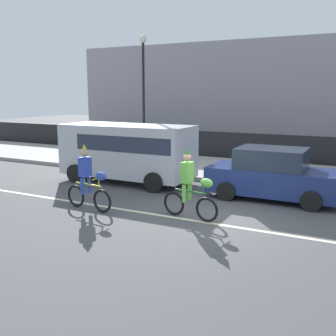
# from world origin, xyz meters

# --- Properties ---
(ground_plane) EXTENTS (80.00, 80.00, 0.00)m
(ground_plane) POSITION_xyz_m (0.00, 0.00, 0.00)
(ground_plane) COLOR #4C4C4F
(road_centre_line) EXTENTS (36.00, 0.14, 0.01)m
(road_centre_line) POSITION_xyz_m (0.00, -0.50, 0.00)
(road_centre_line) COLOR beige
(road_centre_line) RESTS_ON ground
(sidewalk_curb) EXTENTS (60.00, 5.00, 0.15)m
(sidewalk_curb) POSITION_xyz_m (0.00, 6.50, 0.07)
(sidewalk_curb) COLOR #9E9B93
(sidewalk_curb) RESTS_ON ground
(fence_line) EXTENTS (40.00, 0.08, 1.40)m
(fence_line) POSITION_xyz_m (0.00, 9.40, 0.70)
(fence_line) COLOR black
(fence_line) RESTS_ON ground
(building_backdrop) EXTENTS (28.00, 8.00, 6.54)m
(building_backdrop) POSITION_xyz_m (-1.26, 18.00, 3.27)
(building_backdrop) COLOR #99939E
(building_backdrop) RESTS_ON ground
(parade_cyclist_cobalt) EXTENTS (1.72, 0.50, 1.92)m
(parade_cyclist_cobalt) POSITION_xyz_m (-3.52, -0.94, 0.84)
(parade_cyclist_cobalt) COLOR black
(parade_cyclist_cobalt) RESTS_ON ground
(parade_cyclist_lime) EXTENTS (1.71, 0.52, 1.92)m
(parade_cyclist_lime) POSITION_xyz_m (-0.57, -0.37, 0.84)
(parade_cyclist_lime) COLOR black
(parade_cyclist_lime) RESTS_ON ground
(parked_van_silver) EXTENTS (5.00, 2.22, 2.18)m
(parked_van_silver) POSITION_xyz_m (-4.47, 2.70, 1.28)
(parked_van_silver) COLOR silver
(parked_van_silver) RESTS_ON ground
(parked_car_navy) EXTENTS (4.10, 1.92, 1.64)m
(parked_car_navy) POSITION_xyz_m (0.95, 2.67, 0.78)
(parked_car_navy) COLOR navy
(parked_car_navy) RESTS_ON ground
(street_lamp_post) EXTENTS (0.36, 0.36, 5.86)m
(street_lamp_post) POSITION_xyz_m (-6.16, 6.71, 3.99)
(street_lamp_post) COLOR black
(street_lamp_post) RESTS_ON sidewalk_curb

